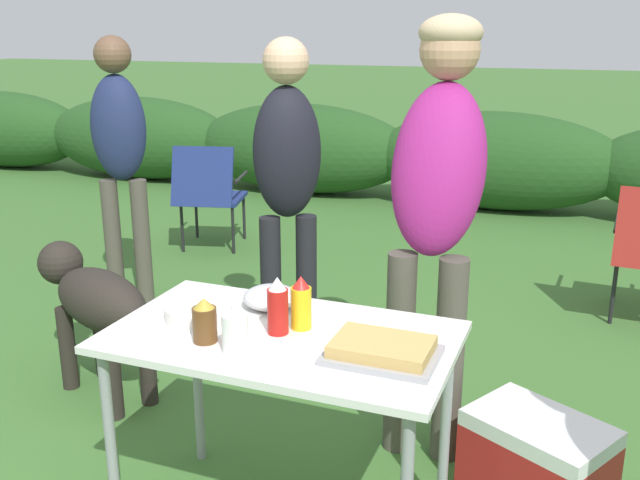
{
  "coord_description": "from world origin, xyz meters",
  "views": [
    {
      "loc": [
        0.87,
        -1.9,
        1.68
      ],
      "look_at": [
        -0.08,
        0.55,
        0.89
      ],
      "focal_mm": 40.0,
      "sensor_mm": 36.0,
      "label": 1
    }
  ],
  "objects_px": {
    "mustard_bottle": "(301,304)",
    "camp_chair_near_hedge": "(209,191)",
    "standing_person_in_gray_fleece": "(120,145)",
    "standing_person_in_dark_puffer": "(438,184)",
    "dog": "(95,301)",
    "folding_table": "(282,355)",
    "cooler_box": "(537,462)",
    "mixing_bowl": "(271,297)",
    "standing_person_in_red_jacket": "(287,174)",
    "plate_stack": "(199,312)",
    "food_tray": "(382,350)",
    "paper_cup_stack": "(235,333)",
    "ketchup_bottle": "(278,306)",
    "beer_bottle": "(205,321)"
  },
  "relations": [
    {
      "from": "mustard_bottle",
      "to": "camp_chair_near_hedge",
      "type": "xyz_separation_m",
      "value": [
        -1.91,
        2.71,
        -0.36
      ]
    },
    {
      "from": "mustard_bottle",
      "to": "standing_person_in_gray_fleece",
      "type": "bearing_deg",
      "value": 139.57
    },
    {
      "from": "standing_person_in_dark_puffer",
      "to": "dog",
      "type": "xyz_separation_m",
      "value": [
        -1.54,
        -0.18,
        -0.64
      ]
    },
    {
      "from": "standing_person_in_dark_puffer",
      "to": "folding_table",
      "type": "bearing_deg",
      "value": -114.69
    },
    {
      "from": "cooler_box",
      "to": "mixing_bowl",
      "type": "bearing_deg",
      "value": 44.64
    },
    {
      "from": "standing_person_in_dark_puffer",
      "to": "standing_person_in_gray_fleece",
      "type": "relative_size",
      "value": 1.06
    },
    {
      "from": "camp_chair_near_hedge",
      "to": "standing_person_in_red_jacket",
      "type": "bearing_deg",
      "value": -64.35
    },
    {
      "from": "plate_stack",
      "to": "cooler_box",
      "type": "relative_size",
      "value": 0.39
    },
    {
      "from": "food_tray",
      "to": "folding_table",
      "type": "bearing_deg",
      "value": 170.96
    },
    {
      "from": "food_tray",
      "to": "standing_person_in_red_jacket",
      "type": "xyz_separation_m",
      "value": [
        -0.85,
        1.24,
        0.23
      ]
    },
    {
      "from": "camp_chair_near_hedge",
      "to": "cooler_box",
      "type": "xyz_separation_m",
      "value": [
        2.66,
        -2.31,
        -0.3
      ]
    },
    {
      "from": "mixing_bowl",
      "to": "dog",
      "type": "xyz_separation_m",
      "value": [
        -1.09,
        0.4,
        -0.32
      ]
    },
    {
      "from": "folding_table",
      "to": "standing_person_in_gray_fleece",
      "type": "bearing_deg",
      "value": 137.79
    },
    {
      "from": "mustard_bottle",
      "to": "standing_person_in_red_jacket",
      "type": "distance_m",
      "value": 1.26
    },
    {
      "from": "standing_person_in_gray_fleece",
      "to": "mustard_bottle",
      "type": "bearing_deg",
      "value": -62.62
    },
    {
      "from": "paper_cup_stack",
      "to": "plate_stack",
      "type": "bearing_deg",
      "value": 142.23
    },
    {
      "from": "standing_person_in_dark_puffer",
      "to": "standing_person_in_red_jacket",
      "type": "bearing_deg",
      "value": 150.84
    },
    {
      "from": "standing_person_in_gray_fleece",
      "to": "dog",
      "type": "xyz_separation_m",
      "value": [
        0.58,
        -1.04,
        -0.54
      ]
    },
    {
      "from": "dog",
      "to": "standing_person_in_red_jacket",
      "type": "bearing_deg",
      "value": -27.74
    },
    {
      "from": "plate_stack",
      "to": "ketchup_bottle",
      "type": "relative_size",
      "value": 1.19
    },
    {
      "from": "paper_cup_stack",
      "to": "ketchup_bottle",
      "type": "height_order",
      "value": "ketchup_bottle"
    },
    {
      "from": "plate_stack",
      "to": "camp_chair_near_hedge",
      "type": "relative_size",
      "value": 0.27
    },
    {
      "from": "cooler_box",
      "to": "dog",
      "type": "bearing_deg",
      "value": 24.39
    },
    {
      "from": "beer_bottle",
      "to": "standing_person_in_red_jacket",
      "type": "height_order",
      "value": "standing_person_in_red_jacket"
    },
    {
      "from": "ketchup_bottle",
      "to": "camp_chair_near_hedge",
      "type": "xyz_separation_m",
      "value": [
        -1.86,
        2.77,
        -0.36
      ]
    },
    {
      "from": "mustard_bottle",
      "to": "cooler_box",
      "type": "bearing_deg",
      "value": 28.05
    },
    {
      "from": "plate_stack",
      "to": "standing_person_in_gray_fleece",
      "type": "xyz_separation_m",
      "value": [
        -1.48,
        1.61,
        0.23
      ]
    },
    {
      "from": "dog",
      "to": "cooler_box",
      "type": "relative_size",
      "value": 1.64
    },
    {
      "from": "plate_stack",
      "to": "standing_person_in_red_jacket",
      "type": "distance_m",
      "value": 1.21
    },
    {
      "from": "food_tray",
      "to": "mustard_bottle",
      "type": "xyz_separation_m",
      "value": [
        -0.31,
        0.12,
        0.06
      ]
    },
    {
      "from": "plate_stack",
      "to": "standing_person_in_gray_fleece",
      "type": "height_order",
      "value": "standing_person_in_gray_fleece"
    },
    {
      "from": "paper_cup_stack",
      "to": "standing_person_in_dark_puffer",
      "type": "relative_size",
      "value": 0.07
    },
    {
      "from": "folding_table",
      "to": "camp_chair_near_hedge",
      "type": "xyz_separation_m",
      "value": [
        -1.87,
        2.77,
        -0.2
      ]
    },
    {
      "from": "mixing_bowl",
      "to": "ketchup_bottle",
      "type": "xyz_separation_m",
      "value": [
        0.11,
        -0.18,
        0.05
      ]
    },
    {
      "from": "standing_person_in_gray_fleece",
      "to": "dog",
      "type": "bearing_deg",
      "value": -83.17
    },
    {
      "from": "ketchup_bottle",
      "to": "standing_person_in_red_jacket",
      "type": "distance_m",
      "value": 1.29
    },
    {
      "from": "ketchup_bottle",
      "to": "standing_person_in_red_jacket",
      "type": "relative_size",
      "value": 0.12
    },
    {
      "from": "standing_person_in_gray_fleece",
      "to": "paper_cup_stack",
      "type": "bearing_deg",
      "value": -68.45
    },
    {
      "from": "food_tray",
      "to": "mixing_bowl",
      "type": "relative_size",
      "value": 1.69
    },
    {
      "from": "food_tray",
      "to": "paper_cup_stack",
      "type": "distance_m",
      "value": 0.44
    },
    {
      "from": "ketchup_bottle",
      "to": "camp_chair_near_hedge",
      "type": "bearing_deg",
      "value": 123.81
    },
    {
      "from": "camp_chair_near_hedge",
      "to": "cooler_box",
      "type": "bearing_deg",
      "value": -56.08
    },
    {
      "from": "standing_person_in_red_jacket",
      "to": "food_tray",
      "type": "bearing_deg",
      "value": -86.91
    },
    {
      "from": "plate_stack",
      "to": "standing_person_in_gray_fleece",
      "type": "relative_size",
      "value": 0.14
    },
    {
      "from": "mustard_bottle",
      "to": "dog",
      "type": "bearing_deg",
      "value": 157.44
    },
    {
      "from": "folding_table",
      "to": "mustard_bottle",
      "type": "distance_m",
      "value": 0.18
    },
    {
      "from": "folding_table",
      "to": "cooler_box",
      "type": "height_order",
      "value": "folding_table"
    },
    {
      "from": "paper_cup_stack",
      "to": "standing_person_in_dark_puffer",
      "type": "bearing_deg",
      "value": 67.2
    },
    {
      "from": "standing_person_in_gray_fleece",
      "to": "dog",
      "type": "distance_m",
      "value": 1.31
    },
    {
      "from": "folding_table",
      "to": "beer_bottle",
      "type": "distance_m",
      "value": 0.28
    }
  ]
}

